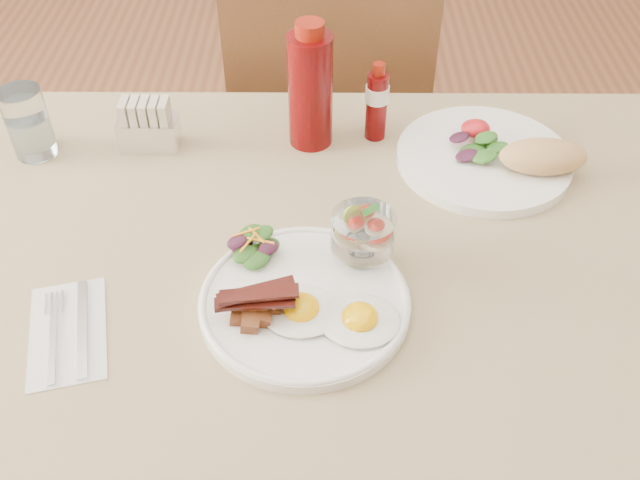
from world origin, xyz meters
TOP-DOWN VIEW (x-y plane):
  - table at (0.00, 0.00)m, footprint 1.33×0.88m
  - chair_far at (0.00, 0.66)m, footprint 0.42×0.42m
  - main_plate at (-0.04, -0.09)m, footprint 0.28×0.28m
  - fried_eggs at (-0.00, -0.13)m, footprint 0.21×0.14m
  - bacon_potato_pile at (-0.10, -0.13)m, footprint 0.11×0.06m
  - side_salad at (-0.11, -0.01)m, footprint 0.07×0.07m
  - fruit_cup at (0.04, -0.02)m, footprint 0.09×0.09m
  - second_plate at (0.27, 0.22)m, footprint 0.30×0.29m
  - ketchup_bottle at (-0.03, 0.29)m, footprint 0.08×0.08m
  - hot_sauce_bottle at (0.08, 0.30)m, footprint 0.04×0.04m
  - sugar_caddy at (-0.30, 0.27)m, footprint 0.10×0.05m
  - water_glass at (-0.49, 0.25)m, footprint 0.07×0.07m
  - napkin_cutlery at (-0.34, -0.14)m, footprint 0.14×0.19m

SIDE VIEW (x-z plane):
  - chair_far at x=0.00m, z-range 0.06..0.99m
  - table at x=0.00m, z-range 0.29..1.04m
  - napkin_cutlery at x=-0.34m, z-range 0.75..0.76m
  - main_plate at x=-0.04m, z-range 0.75..0.77m
  - second_plate at x=0.27m, z-range 0.74..0.81m
  - fried_eggs at x=0.00m, z-range 0.76..0.79m
  - side_salad at x=-0.11m, z-range 0.76..0.81m
  - sugar_caddy at x=-0.30m, z-range 0.75..0.84m
  - bacon_potato_pile at x=-0.10m, z-range 0.77..0.82m
  - water_glass at x=-0.49m, z-range 0.74..0.86m
  - fruit_cup at x=0.04m, z-range 0.77..0.86m
  - hot_sauce_bottle at x=0.08m, z-range 0.75..0.89m
  - ketchup_bottle at x=-0.03m, z-range 0.75..0.96m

